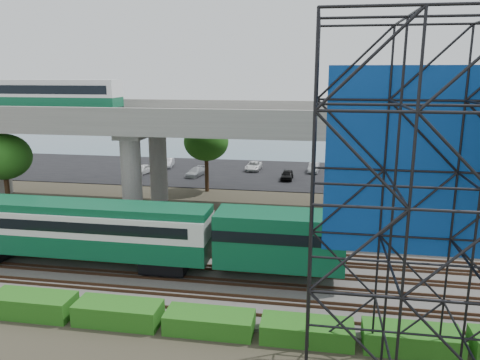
# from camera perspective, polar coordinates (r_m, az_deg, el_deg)

# --- Properties ---
(ground) EXTENTS (140.00, 140.00, 0.00)m
(ground) POSITION_cam_1_polar(r_m,az_deg,el_deg) (29.45, -3.69, -13.47)
(ground) COLOR #474233
(ground) RESTS_ON ground
(ballast_bed) EXTENTS (90.00, 12.00, 0.20)m
(ballast_bed) POSITION_cam_1_polar(r_m,az_deg,el_deg) (31.17, -2.83, -11.69)
(ballast_bed) COLOR slate
(ballast_bed) RESTS_ON ground
(service_road) EXTENTS (90.00, 5.00, 0.08)m
(service_road) POSITION_cam_1_polar(r_m,az_deg,el_deg) (38.91, -0.11, -6.60)
(service_road) COLOR black
(service_road) RESTS_ON ground
(parking_lot) EXTENTS (90.00, 18.00, 0.08)m
(parking_lot) POSITION_cam_1_polar(r_m,az_deg,el_deg) (61.34, 3.63, 0.74)
(parking_lot) COLOR black
(parking_lot) RESTS_ON ground
(harbor_water) EXTENTS (140.00, 40.00, 0.03)m
(harbor_water) POSITION_cam_1_polar(r_m,az_deg,el_deg) (82.88, 5.26, 3.94)
(harbor_water) COLOR #476674
(harbor_water) RESTS_ON ground
(rail_tracks) EXTENTS (90.00, 9.52, 0.16)m
(rail_tracks) POSITION_cam_1_polar(r_m,az_deg,el_deg) (31.09, -2.84, -11.39)
(rail_tracks) COLOR #472D1E
(rail_tracks) RESTS_ON ballast_bed
(commuter_train) EXTENTS (29.30, 3.06, 4.30)m
(commuter_train) POSITION_cam_1_polar(r_m,az_deg,el_deg) (32.64, -16.52, -5.82)
(commuter_train) COLOR black
(commuter_train) RESTS_ON rail_tracks
(overpass) EXTENTS (80.00, 12.00, 12.40)m
(overpass) POSITION_cam_1_polar(r_m,az_deg,el_deg) (42.57, -0.64, 6.44)
(overpass) COLOR #9E9B93
(overpass) RESTS_ON ground
(scaffold_tower) EXTENTS (9.36, 6.36, 15.00)m
(scaffold_tower) POSITION_cam_1_polar(r_m,az_deg,el_deg) (19.01, 22.52, -5.36)
(scaffold_tower) COLOR black
(scaffold_tower) RESTS_ON ground
(hedge_strip) EXTENTS (34.60, 1.80, 1.20)m
(hedge_strip) POSITION_cam_1_polar(r_m,az_deg,el_deg) (25.30, -3.73, -16.82)
(hedge_strip) COLOR #1A5B14
(hedge_strip) RESTS_ON ground
(trees) EXTENTS (40.94, 16.94, 7.69)m
(trees) POSITION_cam_1_polar(r_m,az_deg,el_deg) (43.83, -4.88, 3.09)
(trees) COLOR #382314
(trees) RESTS_ON ground
(suv) EXTENTS (6.27, 4.78, 1.58)m
(suv) POSITION_cam_1_polar(r_m,az_deg,el_deg) (40.87, -10.53, -4.62)
(suv) COLOR black
(suv) RESTS_ON service_road
(parked_cars) EXTENTS (36.28, 9.49, 1.30)m
(parked_cars) POSITION_cam_1_polar(r_m,az_deg,el_deg) (60.79, 5.52, 1.21)
(parked_cars) COLOR white
(parked_cars) RESTS_ON parking_lot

